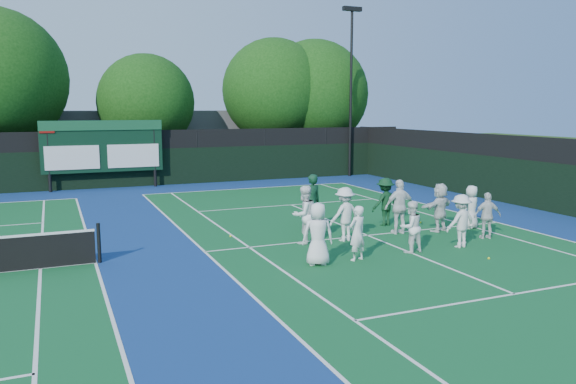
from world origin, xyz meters
name	(u,v)px	position (x,y,z in m)	size (l,w,h in m)	color
ground	(384,242)	(0.00, 0.00, 0.00)	(120.00, 120.00, 0.00)	#1E3B10
court_apron	(187,254)	(-6.00, 1.00, 0.00)	(34.00, 32.00, 0.01)	navy
near_court	(367,235)	(0.00, 1.00, 0.01)	(11.05, 23.85, 0.01)	#115226
back_fence	(123,162)	(-6.00, 16.00, 1.36)	(34.00, 0.08, 3.00)	black
divider_fence_right	(569,181)	(9.00, 1.00, 1.36)	(0.08, 32.00, 3.00)	black
scoreboard	(103,147)	(-7.01, 15.59, 2.19)	(6.00, 0.21, 3.55)	black
clubhouse	(169,140)	(-2.00, 24.00, 2.00)	(18.00, 6.00, 4.00)	#5A5A5F
light_pole_right	(351,72)	(7.50, 15.70, 6.30)	(1.20, 0.30, 10.12)	black
tree_c	(149,105)	(-3.98, 19.58, 4.36)	(5.65, 5.65, 7.34)	black
tree_d	(276,93)	(4.14, 19.58, 5.12)	(6.64, 6.64, 8.61)	black
tree_e	(316,97)	(7.02, 19.58, 4.92)	(7.11, 7.11, 8.66)	black
tennis_ball_0	(310,254)	(-2.81, -0.54, 0.03)	(0.07, 0.07, 0.07)	yellow
tennis_ball_1	(420,222)	(2.82, 1.98, 0.03)	(0.07, 0.07, 0.07)	yellow
tennis_ball_2	(489,258)	(1.59, -2.85, 0.03)	(0.07, 0.07, 0.07)	yellow
tennis_ball_3	(231,236)	(-4.22, 2.57, 0.03)	(0.07, 0.07, 0.07)	yellow
player_front_0	(318,234)	(-3.03, -1.49, 0.85)	(0.83, 0.54, 1.70)	white
player_front_1	(357,233)	(-1.84, -1.51, 0.77)	(0.56, 0.37, 1.53)	white
player_front_2	(411,227)	(0.03, -1.35, 0.76)	(0.74, 0.57, 1.52)	white
player_front_3	(461,221)	(1.77, -1.42, 0.81)	(1.04, 0.60, 1.61)	silver
player_front_4	(487,216)	(3.30, -0.86, 0.75)	(0.88, 0.37, 1.51)	silver
player_back_0	(304,215)	(-2.36, 0.86, 0.91)	(0.88, 0.69, 1.81)	white
player_back_1	(345,214)	(-1.05, 0.66, 0.86)	(1.11, 0.64, 1.72)	white
player_back_2	(400,207)	(1.13, 0.84, 0.92)	(1.07, 0.45, 1.83)	white
player_back_3	(440,207)	(2.60, 0.63, 0.83)	(1.54, 0.49, 1.66)	silver
player_back_4	(471,207)	(3.91, 0.59, 0.76)	(0.74, 0.48, 1.52)	silver
coach_left	(312,202)	(-1.26, 2.64, 0.96)	(0.70, 0.46, 1.92)	#0E341F
coach_right	(385,202)	(1.41, 2.17, 0.86)	(1.11, 0.64, 1.71)	#0E361A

